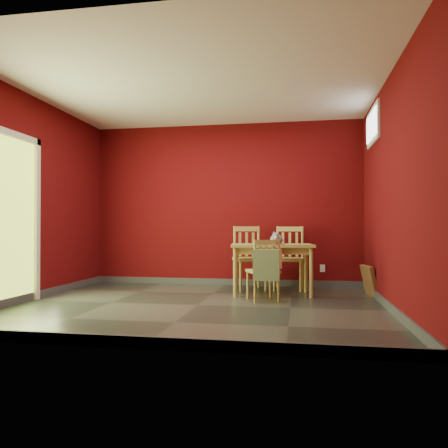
% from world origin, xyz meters
% --- Properties ---
extents(ground, '(4.50, 4.50, 0.00)m').
position_xyz_m(ground, '(0.00, 0.00, 0.00)').
color(ground, '#2D342D').
rests_on(ground, ground).
extents(room_shell, '(4.50, 4.50, 4.50)m').
position_xyz_m(room_shell, '(0.00, 0.00, 0.05)').
color(room_shell, '#55080B').
rests_on(room_shell, ground).
extents(doorway, '(0.06, 1.01, 2.13)m').
position_xyz_m(doorway, '(-2.23, -0.40, 1.12)').
color(doorway, '#B7D838').
rests_on(doorway, ground).
extents(window, '(0.05, 0.90, 0.50)m').
position_xyz_m(window, '(2.23, 1.00, 2.35)').
color(window, white).
rests_on(window, room_shell).
extents(outlet_plate, '(0.08, 0.02, 0.12)m').
position_xyz_m(outlet_plate, '(1.60, 1.99, 0.30)').
color(outlet_plate, silver).
rests_on(outlet_plate, room_shell).
extents(dining_table, '(1.22, 0.80, 0.72)m').
position_xyz_m(dining_table, '(0.84, 1.03, 0.63)').
color(dining_table, tan).
rests_on(dining_table, ground).
extents(table_runner, '(0.38, 0.69, 0.33)m').
position_xyz_m(table_runner, '(0.84, 0.92, 0.67)').
color(table_runner, '#9D422C').
rests_on(table_runner, dining_table).
extents(chair_far_left, '(0.59, 0.59, 0.98)m').
position_xyz_m(chair_far_left, '(0.46, 1.55, 0.50)').
color(chair_far_left, tan).
rests_on(chair_far_left, ground).
extents(chair_far_right, '(0.49, 0.49, 0.98)m').
position_xyz_m(chair_far_right, '(1.07, 1.62, 0.50)').
color(chair_far_right, tan).
rests_on(chair_far_right, ground).
extents(chair_near, '(0.49, 0.49, 0.80)m').
position_xyz_m(chair_near, '(0.77, 0.47, 0.41)').
color(chair_near, tan).
rests_on(chair_near, ground).
extents(tote_bag, '(0.33, 0.20, 0.46)m').
position_xyz_m(tote_bag, '(0.82, 0.28, 0.48)').
color(tote_bag, '#769961').
rests_on(tote_bag, chair_near).
extents(cat, '(0.28, 0.42, 0.19)m').
position_xyz_m(cat, '(0.91, 1.04, 0.81)').
color(cat, slate).
rests_on(cat, table_runner).
extents(picture_frame, '(0.21, 0.44, 0.43)m').
position_xyz_m(picture_frame, '(2.19, 1.10, 0.21)').
color(picture_frame, brown).
rests_on(picture_frame, ground).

